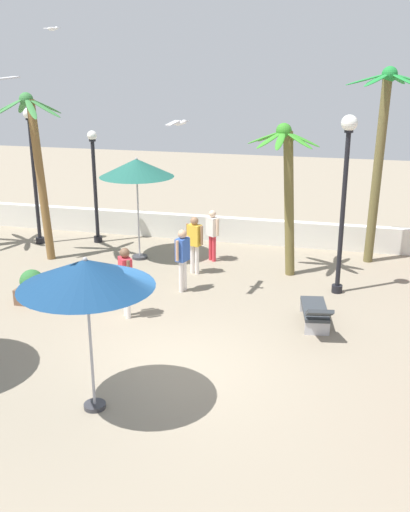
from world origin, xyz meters
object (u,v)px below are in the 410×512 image
Objects in this scene: lamp_post_0 at (95,182)px; planter at (32,287)px; lamp_post_3 at (345,182)px; seagull_2 at (178,122)px; palm_tree_0 at (287,179)px; palm_tree_1 at (36,156)px; seagull_0 at (52,28)px; palm_tree_2 at (381,145)px; lamp_post_1 at (33,165)px; lounge_chair_0 at (316,311)px; guest_3 at (212,231)px; patio_umbrella_1 at (86,274)px; guest_0 at (195,240)px; guest_2 at (126,275)px; patio_umbrella_3 at (137,168)px; guest_1 at (182,254)px.

planter is at bearing -84.06° from lamp_post_0.
lamp_post_3 reaches higher than seagull_2.
palm_tree_1 is (-7.30, -0.39, 0.40)m from palm_tree_0.
palm_tree_1 is 4.62× the size of seagull_0.
seagull_0 is at bearing 170.24° from palm_tree_2.
lounge_chair_0 is at bearing -25.02° from lamp_post_1.
planter is at bearing -130.50° from guest_3.
lamp_post_0 reaches higher than patio_umbrella_1.
lamp_post_1 is 9.99m from lamp_post_3.
seagull_2 reaches higher than guest_0.
palm_tree_2 is 1.24× the size of lamp_post_3.
lamp_post_1 is 7.15m from guest_2.
palm_tree_0 is 3.82m from seagull_2.
lamp_post_0 is 1.91× the size of lounge_chair_0.
lamp_post_0 is at bearing 167.22° from guest_3.
guest_0 is at bearing -24.22° from patio_umbrella_3.
patio_umbrella_1 is at bearing -107.10° from palm_tree_0.
palm_tree_2 is 2.94× the size of lounge_chair_0.
planter is at bearing -148.39° from palm_tree_0.
seagull_0 reaches higher than planter.
palm_tree_0 reaches higher than guest_2.
seagull_0 is (-6.18, 5.60, 5.81)m from guest_1.
planter is at bearing -62.82° from lamp_post_1.
lamp_post_3 is 2.66× the size of guest_2.
lamp_post_3 is at bearing -107.47° from palm_tree_2.
palm_tree_0 is at bearing -144.63° from palm_tree_2.
lamp_post_1 is (-3.77, 0.67, -0.18)m from patio_umbrella_3.
palm_tree_0 is 7.32m from palm_tree_1.
seagull_0 is at bearing 136.91° from lamp_post_0.
guest_3 is (5.06, 1.03, -2.19)m from palm_tree_1.
patio_umbrella_1 is 10.46m from lamp_post_1.
lounge_chair_0 is at bearing -35.80° from seagull_0.
seagull_2 reaches higher than patio_umbrella_3.
lamp_post_1 is at bearing 149.36° from seagull_2.
lamp_post_3 reaches higher than lamp_post_1.
lamp_post_3 is 4.61m from guest_3.
guest_2 is (1.23, -4.20, -1.74)m from patio_umbrella_3.
palm_tree_0 is at bearing 72.90° from patio_umbrella_1.
guest_3 is (0.13, 8.33, -1.56)m from patio_umbrella_1.
seagull_2 is at bearing -91.34° from guest_3.
palm_tree_2 reaches higher than guest_2.
palm_tree_2 is at bearing 13.10° from guest_3.
seagull_0 is at bearing 125.46° from guest_2.
palm_tree_0 is 3.06m from guest_0.
patio_umbrella_1 is 2.61× the size of seagull_0.
palm_tree_1 reaches higher than lamp_post_0.
guest_1 reaches higher than lounge_chair_0.
seagull_0 is at bearing 97.76° from lamp_post_1.
lamp_post_0 reaches higher than planter.
seagull_0 is (-10.14, 4.70, 3.90)m from lamp_post_3.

